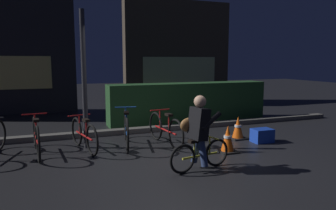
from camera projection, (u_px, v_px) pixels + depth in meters
name	position (u px, v px, depth m)	size (l,w,h in m)	color
ground_plane	(169.00, 157.00, 5.95)	(40.00, 40.00, 0.00)	black
sidewalk_curb	(138.00, 130.00, 7.98)	(12.00, 0.24, 0.12)	#56544F
hedge_row	(189.00, 102.00, 9.37)	(4.80, 0.70, 1.15)	#214723
storefront_right	(178.00, 53.00, 13.41)	(4.64, 0.54, 4.28)	#42382D
street_post	(84.00, 80.00, 6.38)	(0.10, 0.10, 2.81)	#2D2D33
parked_bike_left_mid	(36.00, 137.00, 6.02)	(0.46, 1.67, 0.77)	black
parked_bike_center_left	(84.00, 135.00, 6.34)	(0.48, 1.48, 0.70)	black
parked_bike_center_right	(126.00, 129.00, 6.68)	(0.47, 1.72, 0.80)	black
parked_bike_right_mid	(165.00, 129.00, 6.77)	(0.46, 1.59, 0.74)	black
traffic_cone_near	(228.00, 139.00, 6.23)	(0.36, 0.36, 0.54)	black
traffic_cone_far	(238.00, 128.00, 7.30)	(0.36, 0.36, 0.53)	black
blue_crate	(262.00, 135.00, 7.01)	(0.44, 0.32, 0.30)	#193DB7
cyclist	(198.00, 133.00, 5.17)	(1.18, 0.50, 1.25)	black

